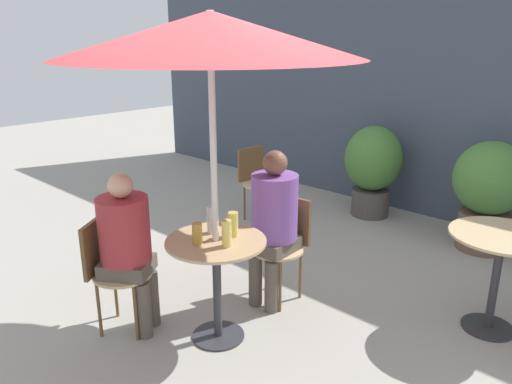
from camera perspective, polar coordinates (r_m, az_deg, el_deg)
ground_plane at (r=3.74m, az=-2.13°, el=-16.49°), size 20.00×20.00×0.00m
storefront_wall at (r=6.00m, az=21.71°, el=10.76°), size 10.00×0.06×3.00m
cafe_table_near at (r=3.49m, az=-4.54°, el=-8.33°), size 0.69×0.69×0.76m
cafe_table_far at (r=3.97m, az=26.01°, el=-6.73°), size 0.72×0.72×0.76m
bistro_chair_0 at (r=4.07m, az=3.21°, el=-5.26°), size 0.42×0.43×0.84m
bistro_chair_1 at (r=3.77m, az=-16.35°, el=-7.92°), size 0.48×0.48×0.84m
bistro_chair_2 at (r=5.77m, az=0.01°, el=1.79°), size 0.44×0.42×0.84m
seated_person_0 at (r=3.88m, az=2.00°, el=-2.83°), size 0.36×0.38×1.26m
seated_person_1 at (r=3.64m, az=-14.52°, el=-5.41°), size 0.45×0.44×1.20m
beer_glass_0 at (r=3.28m, az=-3.33°, el=-4.76°), size 0.07×0.07×0.18m
beer_glass_1 at (r=3.44m, az=-2.63°, el=-3.71°), size 0.07×0.07×0.18m
beer_glass_2 at (r=3.50m, az=-5.12°, el=-3.17°), size 0.06×0.06×0.20m
beer_glass_3 at (r=3.34m, az=-6.74°, el=-4.75°), size 0.07×0.07×0.15m
potted_plant_0 at (r=6.03m, az=13.21°, el=2.98°), size 0.66×0.66×1.08m
potted_plant_1 at (r=5.42m, az=25.08°, el=0.28°), size 0.71×0.71×1.11m
umbrella at (r=3.14m, az=-5.24°, el=17.38°), size 1.90×1.90×2.23m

